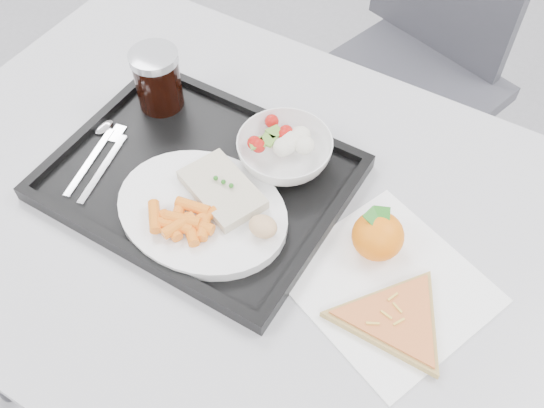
# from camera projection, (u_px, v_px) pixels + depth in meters

# --- Properties ---
(table) EXTENTS (1.20, 0.80, 0.75)m
(table) POSITION_uv_depth(u_px,v_px,m) (259.00, 241.00, 0.99)
(table) COLOR #ABACAE
(table) RESTS_ON ground
(chair) EXTENTS (0.52, 0.53, 0.93)m
(chair) POSITION_uv_depth(u_px,v_px,m) (419.00, 45.00, 1.51)
(chair) COLOR #35353C
(chair) RESTS_ON ground
(tray) EXTENTS (0.45, 0.35, 0.03)m
(tray) POSITION_uv_depth(u_px,v_px,m) (199.00, 179.00, 0.97)
(tray) COLOR black
(tray) RESTS_ON table
(dinner_plate) EXTENTS (0.27, 0.27, 0.02)m
(dinner_plate) POSITION_uv_depth(u_px,v_px,m) (202.00, 211.00, 0.91)
(dinner_plate) COLOR white
(dinner_plate) RESTS_ON tray
(fish_fillet) EXTENTS (0.15, 0.12, 0.03)m
(fish_fillet) POSITION_uv_depth(u_px,v_px,m) (222.00, 189.00, 0.91)
(fish_fillet) COLOR beige
(fish_fillet) RESTS_ON dinner_plate
(bread_roll) EXTENTS (0.05, 0.05, 0.03)m
(bread_roll) POSITION_uv_depth(u_px,v_px,m) (263.00, 226.00, 0.86)
(bread_roll) COLOR #DEBE7C
(bread_roll) RESTS_ON dinner_plate
(salad_bowl) EXTENTS (0.15, 0.15, 0.05)m
(salad_bowl) POSITION_uv_depth(u_px,v_px,m) (285.00, 151.00, 0.96)
(salad_bowl) COLOR white
(salad_bowl) RESTS_ON tray
(cola_glass) EXTENTS (0.08, 0.08, 0.11)m
(cola_glass) POSITION_uv_depth(u_px,v_px,m) (157.00, 78.00, 1.02)
(cola_glass) COLOR black
(cola_glass) RESTS_ON tray
(cutlery) EXTENTS (0.10, 0.17, 0.01)m
(cutlery) POSITION_uv_depth(u_px,v_px,m) (101.00, 149.00, 0.99)
(cutlery) COLOR silver
(cutlery) RESTS_ON tray
(napkin) EXTENTS (0.32, 0.31, 0.00)m
(napkin) POSITION_uv_depth(u_px,v_px,m) (388.00, 286.00, 0.86)
(napkin) COLOR white
(napkin) RESTS_ON table
(tangerine) EXTENTS (0.08, 0.08, 0.07)m
(tangerine) POSITION_uv_depth(u_px,v_px,m) (378.00, 236.00, 0.87)
(tangerine) COLOR orange
(tangerine) RESTS_ON napkin
(pizza_slice) EXTENTS (0.28, 0.28, 0.02)m
(pizza_slice) POSITION_uv_depth(u_px,v_px,m) (396.00, 319.00, 0.82)
(pizza_slice) COLOR tan
(pizza_slice) RESTS_ON napkin
(carrot_pile) EXTENTS (0.11, 0.08, 0.02)m
(carrot_pile) POSITION_uv_depth(u_px,v_px,m) (183.00, 221.00, 0.87)
(carrot_pile) COLOR orange
(carrot_pile) RESTS_ON dinner_plate
(salad_contents) EXTENTS (0.10, 0.09, 0.03)m
(salad_contents) POSITION_uv_depth(u_px,v_px,m) (286.00, 140.00, 0.96)
(salad_contents) COLOR #B2120D
(salad_contents) RESTS_ON salad_bowl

